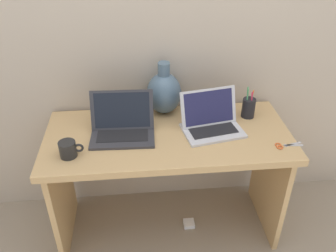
{
  "coord_description": "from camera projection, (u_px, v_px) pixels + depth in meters",
  "views": [
    {
      "loc": [
        -0.16,
        -1.6,
        1.84
      ],
      "look_at": [
        0.0,
        0.0,
        0.79
      ],
      "focal_mm": 37.98,
      "sensor_mm": 36.0,
      "label": 1
    }
  ],
  "objects": [
    {
      "name": "scissors",
      "position": [
        284.0,
        146.0,
        1.85
      ],
      "size": [
        0.15,
        0.06,
        0.01
      ],
      "color": "#B7B7BC",
      "rests_on": "desk"
    },
    {
      "name": "pen_cup",
      "position": [
        248.0,
        108.0,
        2.07
      ],
      "size": [
        0.08,
        0.08,
        0.19
      ],
      "color": "black",
      "rests_on": "desk"
    },
    {
      "name": "coffee_mug",
      "position": [
        68.0,
        149.0,
        1.76
      ],
      "size": [
        0.12,
        0.09,
        0.08
      ],
      "color": "black",
      "rests_on": "desk"
    },
    {
      "name": "desk",
      "position": [
        168.0,
        157.0,
        2.04
      ],
      "size": [
        1.35,
        0.6,
        0.74
      ],
      "color": "tan",
      "rests_on": "ground"
    },
    {
      "name": "back_wall",
      "position": [
        162.0,
        31.0,
        1.98
      ],
      "size": [
        4.4,
        0.04,
        2.4
      ],
      "primitive_type": "cube",
      "color": "#BCAD99",
      "rests_on": "ground"
    },
    {
      "name": "laptop_right",
      "position": [
        211.0,
        120.0,
        1.96
      ],
      "size": [
        0.36,
        0.28,
        0.21
      ],
      "color": "silver",
      "rests_on": "desk"
    },
    {
      "name": "green_vase",
      "position": [
        164.0,
        92.0,
        2.08
      ],
      "size": [
        0.2,
        0.2,
        0.32
      ],
      "color": "slate",
      "rests_on": "desk"
    },
    {
      "name": "laptop_left",
      "position": [
        122.0,
        124.0,
        1.92
      ],
      "size": [
        0.35,
        0.25,
        0.22
      ],
      "color": "#333338",
      "rests_on": "desk"
    },
    {
      "name": "power_brick",
      "position": [
        189.0,
        224.0,
        2.34
      ],
      "size": [
        0.07,
        0.07,
        0.03
      ],
      "primitive_type": "cube",
      "color": "white",
      "rests_on": "ground"
    },
    {
      "name": "ground_plane",
      "position": [
        168.0,
        225.0,
        2.35
      ],
      "size": [
        6.0,
        6.0,
        0.0
      ],
      "primitive_type": "plane",
      "color": "gray"
    }
  ]
}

